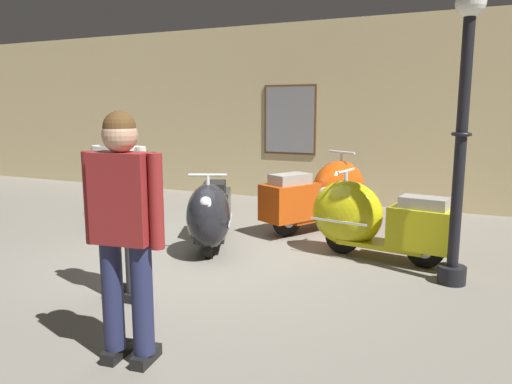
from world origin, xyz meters
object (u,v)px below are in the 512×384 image
scooter_1 (211,214)px  scooter_2 (325,194)px  visitor_0 (120,196)px  visitor_1 (124,222)px  scooter_0 (116,195)px  scooter_3 (369,219)px  lamppost (462,130)px

scooter_1 → scooter_2: (0.97, 1.68, 0.06)m
scooter_2 → visitor_0: 3.56m
visitor_0 → visitor_1: visitor_1 is taller
scooter_0 → scooter_3: size_ratio=0.83×
visitor_0 → visitor_1: 1.22m
lamppost → visitor_0: 3.30m
scooter_2 → scooter_3: scooter_2 is taller
scooter_3 → lamppost: size_ratio=0.61×
scooter_1 → scooter_3: (1.86, 0.49, 0.01)m
scooter_1 → lamppost: bearing=64.8°
scooter_2 → visitor_0: size_ratio=1.12×
visitor_0 → scooter_2: bearing=-17.8°
scooter_1 → scooter_2: 1.94m
scooter_3 → scooter_2: bearing=-44.5°
scooter_2 → visitor_0: visitor_0 is taller
scooter_0 → visitor_1: 4.47m
scooter_1 → scooter_3: size_ratio=0.97×
scooter_0 → scooter_2: size_ratio=0.77×
scooter_0 → lamppost: 5.07m
scooter_1 → scooter_3: scooter_3 is taller
scooter_0 → scooter_1: bearing=-154.8°
scooter_0 → lamppost: bearing=-144.8°
scooter_1 → lamppost: lamppost is taller
scooter_2 → visitor_1: 4.36m
scooter_2 → lamppost: 2.73m
scooter_0 → scooter_2: (3.04, 1.00, 0.08)m
scooter_0 → visitor_0: 3.26m
scooter_2 → visitor_1: bearing=-153.6°
scooter_0 → scooter_1: scooter_1 is taller
scooter_2 → lamppost: lamppost is taller
scooter_0 → lamppost: (4.90, -0.71, 1.11)m
scooter_1 → visitor_1: (0.86, -2.65, 0.55)m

